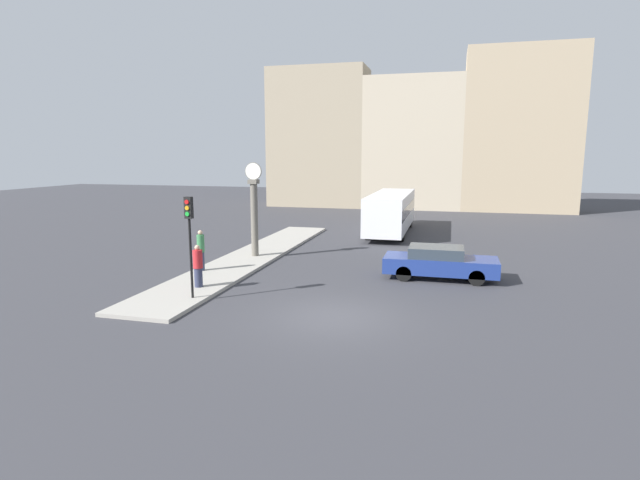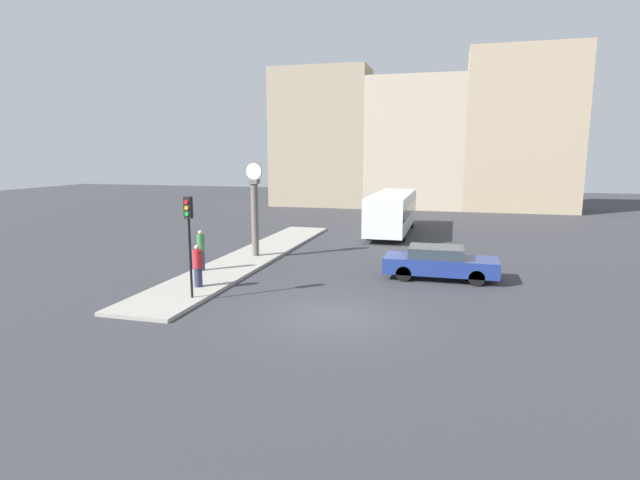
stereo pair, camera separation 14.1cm
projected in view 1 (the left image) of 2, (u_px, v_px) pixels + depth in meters
The scene contains 9 objects.
ground_plane at pixel (333, 317), 16.23m from camera, with size 120.00×120.00×0.00m, color #38383D.
sidewalk_corner at pixel (252, 256), 25.44m from camera, with size 2.67×20.15×0.14m, color #A39E93.
building_row at pixel (418, 137), 47.89m from camera, with size 28.80×5.00×14.58m.
sedan_car at pixel (439, 262), 21.05m from camera, with size 4.68×1.79×1.38m.
bus_distant at pixel (391, 210), 33.09m from camera, with size 2.38×9.63×2.66m.
traffic_light_near at pixel (189, 226), 17.45m from camera, with size 0.26×0.24×3.63m.
street_clock at pixel (254, 211), 24.93m from camera, with size 0.87×0.46×4.68m.
pedestrian_red_top at pixel (198, 266), 19.22m from camera, with size 0.37×0.37×1.65m.
pedestrian_green_hoodie at pixel (201, 250), 21.94m from camera, with size 0.33×0.33×1.80m.
Camera 1 is at (3.54, -15.16, 5.22)m, focal length 28.00 mm.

